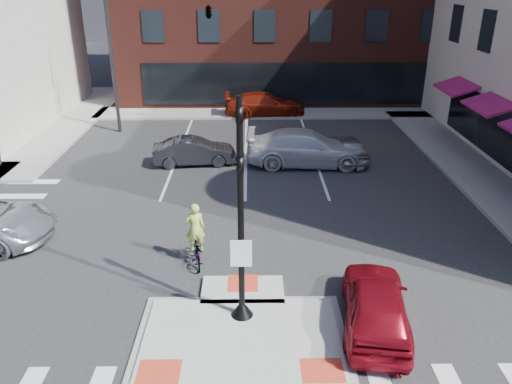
{
  "coord_description": "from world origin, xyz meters",
  "views": [
    {
      "loc": [
        0.26,
        -10.64,
        8.58
      ],
      "look_at": [
        0.42,
        4.38,
        2.0
      ],
      "focal_mm": 35.0,
      "sensor_mm": 36.0,
      "label": 1
    }
  ],
  "objects_px": {
    "white_pickup": "(307,148)",
    "bg_car_dark": "(194,151)",
    "red_sedan": "(376,304)",
    "bg_car_silver": "(346,147)",
    "bg_car_red": "(265,104)",
    "cyclist": "(196,243)"
  },
  "relations": [
    {
      "from": "white_pickup",
      "to": "bg_car_dark",
      "type": "xyz_separation_m",
      "value": [
        -5.46,
        0.1,
        -0.19
      ]
    },
    {
      "from": "white_pickup",
      "to": "red_sedan",
      "type": "bearing_deg",
      "value": -175.7
    },
    {
      "from": "bg_car_dark",
      "to": "bg_car_silver",
      "type": "height_order",
      "value": "bg_car_dark"
    },
    {
      "from": "white_pickup",
      "to": "bg_car_red",
      "type": "relative_size",
      "value": 1.11
    },
    {
      "from": "bg_car_silver",
      "to": "cyclist",
      "type": "distance_m",
      "value": 11.71
    },
    {
      "from": "red_sedan",
      "to": "bg_car_silver",
      "type": "xyz_separation_m",
      "value": [
        1.5,
        12.94,
        -0.06
      ]
    },
    {
      "from": "white_pickup",
      "to": "bg_car_silver",
      "type": "relative_size",
      "value": 1.56
    },
    {
      "from": "white_pickup",
      "to": "bg_car_silver",
      "type": "bearing_deg",
      "value": -69.98
    },
    {
      "from": "cyclist",
      "to": "white_pickup",
      "type": "bearing_deg",
      "value": -126.54
    },
    {
      "from": "red_sedan",
      "to": "white_pickup",
      "type": "distance_m",
      "value": 12.28
    },
    {
      "from": "bg_car_dark",
      "to": "bg_car_red",
      "type": "relative_size",
      "value": 0.76
    },
    {
      "from": "bg_car_dark",
      "to": "cyclist",
      "type": "xyz_separation_m",
      "value": [
        1.0,
        -9.16,
        0.05
      ]
    },
    {
      "from": "white_pickup",
      "to": "bg_car_red",
      "type": "distance_m",
      "value": 9.34
    },
    {
      "from": "white_pickup",
      "to": "bg_car_dark",
      "type": "bearing_deg",
      "value": 90.79
    },
    {
      "from": "white_pickup",
      "to": "bg_car_red",
      "type": "bearing_deg",
      "value": 12.76
    },
    {
      "from": "bg_car_dark",
      "to": "bg_car_red",
      "type": "height_order",
      "value": "bg_car_red"
    },
    {
      "from": "white_pickup",
      "to": "bg_car_red",
      "type": "height_order",
      "value": "white_pickup"
    },
    {
      "from": "white_pickup",
      "to": "bg_car_silver",
      "type": "xyz_separation_m",
      "value": [
        2.04,
        0.67,
        -0.21
      ]
    },
    {
      "from": "white_pickup",
      "to": "cyclist",
      "type": "relative_size",
      "value": 2.77
    },
    {
      "from": "bg_car_dark",
      "to": "cyclist",
      "type": "bearing_deg",
      "value": -179.88
    },
    {
      "from": "red_sedan",
      "to": "cyclist",
      "type": "xyz_separation_m",
      "value": [
        -5.0,
        3.21,
        0.01
      ]
    },
    {
      "from": "red_sedan",
      "to": "bg_car_red",
      "type": "height_order",
      "value": "bg_car_red"
    }
  ]
}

